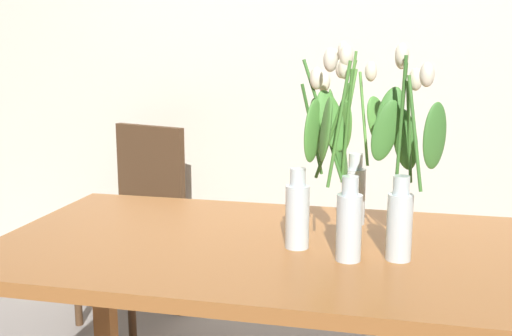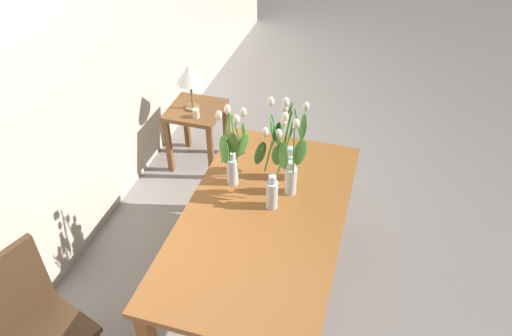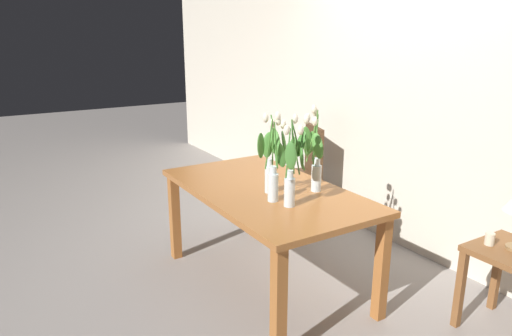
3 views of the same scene
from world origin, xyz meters
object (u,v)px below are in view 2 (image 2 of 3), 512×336
object	(u,v)px
dining_chair	(31,322)
tulip_vase_1	(272,179)
tulip_vase_0	(233,154)
side_table	(196,120)
pillar_candle	(196,113)
dining_table	(263,227)
tulip_vase_3	(288,146)
table_lamp	(190,75)
tulip_vase_2	(290,166)

from	to	relation	value
dining_chair	tulip_vase_1	bearing A→B (deg)	-45.63
tulip_vase_0	dining_chair	world-z (taller)	tulip_vase_0
side_table	pillar_candle	size ratio (longest dim) A/B	7.33
dining_table	tulip_vase_0	distance (m)	0.46
tulip_vase_3	table_lamp	world-z (taller)	tulip_vase_3
tulip_vase_1	pillar_candle	size ratio (longest dim) A/B	7.57
dining_chair	table_lamp	size ratio (longest dim) A/B	2.34
dining_table	pillar_candle	bearing A→B (deg)	37.86
tulip_vase_2	dining_table	bearing A→B (deg)	155.80
tulip_vase_0	table_lamp	xyz separation A→B (m)	(1.03, 0.71, -0.12)
dining_table	dining_chair	world-z (taller)	dining_chair
dining_table	side_table	xyz separation A→B (m)	(1.25, 0.93, -0.22)
tulip_vase_1	dining_chair	distance (m)	1.44
tulip_vase_0	pillar_candle	bearing A→B (deg)	34.78
tulip_vase_2	tulip_vase_3	bearing A→B (deg)	17.51
side_table	table_lamp	size ratio (longest dim) A/B	1.38
side_table	pillar_candle	bearing A→B (deg)	-154.50
tulip_vase_2	table_lamp	xyz separation A→B (m)	(1.03, 1.05, -0.10)
tulip_vase_3	dining_table	bearing A→B (deg)	173.35
tulip_vase_1	side_table	world-z (taller)	tulip_vase_1
tulip_vase_0	tulip_vase_3	xyz separation A→B (m)	(0.16, -0.28, 0.00)
tulip_vase_3	tulip_vase_2	bearing A→B (deg)	-162.49
tulip_vase_1	tulip_vase_3	xyz separation A→B (m)	(0.26, -0.03, 0.06)
tulip_vase_0	pillar_candle	xyz separation A→B (m)	(0.91, 0.63, -0.39)
tulip_vase_2	pillar_candle	size ratio (longest dim) A/B	7.46
tulip_vase_0	tulip_vase_3	world-z (taller)	tulip_vase_0
tulip_vase_1	tulip_vase_2	world-z (taller)	tulip_vase_1
tulip_vase_1	dining_chair	size ratio (longest dim) A/B	0.61
tulip_vase_2	tulip_vase_3	size ratio (longest dim) A/B	0.98
tulip_vase_2	dining_chair	world-z (taller)	tulip_vase_2
tulip_vase_3	table_lamp	distance (m)	1.33
tulip_vase_3	side_table	xyz separation A→B (m)	(0.88, 0.98, -0.55)
dining_table	tulip_vase_0	xyz separation A→B (m)	(0.21, 0.24, 0.33)
dining_table	pillar_candle	world-z (taller)	dining_table
tulip_vase_1	dining_chair	bearing A→B (deg)	134.37
dining_table	pillar_candle	xyz separation A→B (m)	(1.12, 0.87, -0.06)
dining_table	tulip_vase_1	distance (m)	0.30
pillar_candle	tulip_vase_2	bearing A→B (deg)	-133.36
tulip_vase_0	pillar_candle	world-z (taller)	tulip_vase_0
dining_table	pillar_candle	size ratio (longest dim) A/B	21.33
tulip_vase_1	tulip_vase_2	bearing A→B (deg)	-40.35
tulip_vase_2	dining_chair	bearing A→B (deg)	134.80
tulip_vase_2	tulip_vase_3	distance (m)	0.17
tulip_vase_2	pillar_candle	world-z (taller)	tulip_vase_2
dining_table	tulip_vase_3	distance (m)	0.50
dining_chair	pillar_candle	size ratio (longest dim) A/B	12.40
dining_table	tulip_vase_3	size ratio (longest dim) A/B	2.80
side_table	table_lamp	xyz separation A→B (m)	(-0.01, 0.02, 0.42)
tulip_vase_1	table_lamp	xyz separation A→B (m)	(1.13, 0.97, -0.06)
dining_table	tulip_vase_2	xyz separation A→B (m)	(0.21, -0.09, 0.31)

